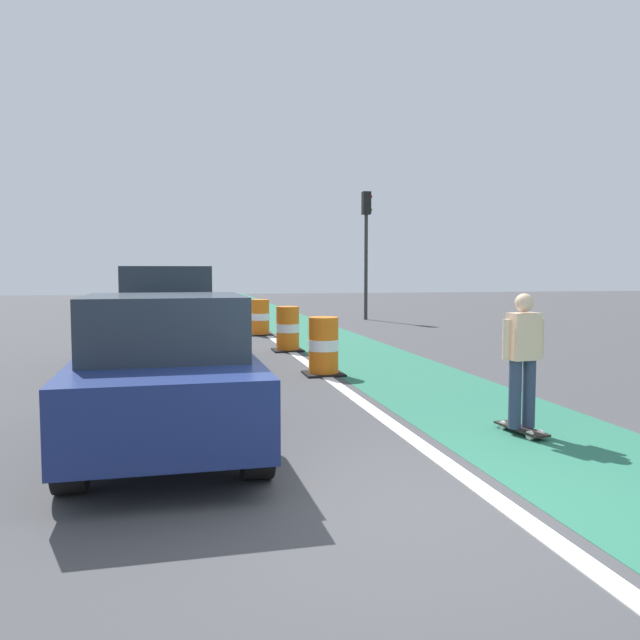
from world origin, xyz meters
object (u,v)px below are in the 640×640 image
(parked_sedan_nearest, at_px, (165,374))
(traffic_barrel_mid, at_px, (288,329))
(skateboarder_on_lane, at_px, (523,359))
(traffic_barrel_front, at_px, (323,347))
(traffic_light_corner, at_px, (366,232))
(parked_suv_second, at_px, (168,317))
(traffic_barrel_back, at_px, (260,318))

(parked_sedan_nearest, height_order, traffic_barrel_mid, parked_sedan_nearest)
(parked_sedan_nearest, distance_m, traffic_barrel_mid, 8.68)
(skateboarder_on_lane, height_order, traffic_barrel_front, skateboarder_on_lane)
(skateboarder_on_lane, bearing_deg, traffic_light_corner, 79.36)
(skateboarder_on_lane, distance_m, traffic_light_corner, 18.33)
(skateboarder_on_lane, xyz_separation_m, parked_suv_second, (-4.21, 6.26, 0.12))
(parked_sedan_nearest, relative_size, traffic_barrel_back, 3.80)
(traffic_barrel_front, bearing_deg, traffic_barrel_back, 91.84)
(parked_sedan_nearest, xyz_separation_m, traffic_barrel_back, (2.54, 12.21, -0.30))
(traffic_barrel_mid, distance_m, traffic_light_corner, 10.90)
(skateboarder_on_lane, height_order, parked_suv_second, parked_suv_second)
(traffic_barrel_front, relative_size, traffic_barrel_back, 1.00)
(parked_suv_second, height_order, traffic_barrel_front, parked_suv_second)
(traffic_barrel_back, xyz_separation_m, traffic_light_corner, (4.95, 5.37, 2.97))
(traffic_barrel_back, bearing_deg, traffic_barrel_mid, -87.34)
(skateboarder_on_lane, bearing_deg, parked_sedan_nearest, 176.41)
(parked_suv_second, bearing_deg, traffic_barrel_back, 67.18)
(traffic_barrel_front, height_order, traffic_barrel_mid, same)
(parked_sedan_nearest, distance_m, parked_suv_second, 6.00)
(parked_sedan_nearest, xyz_separation_m, traffic_barrel_front, (2.79, 4.53, -0.30))
(traffic_barrel_mid, distance_m, traffic_barrel_back, 3.98)
(parked_sedan_nearest, bearing_deg, traffic_light_corner, 66.92)
(traffic_barrel_back, relative_size, traffic_light_corner, 0.21)
(traffic_barrel_front, xyz_separation_m, traffic_barrel_mid, (-0.06, 3.70, 0.00))
(traffic_barrel_mid, bearing_deg, skateboarder_on_lane, -80.57)
(traffic_light_corner, bearing_deg, traffic_barrel_mid, -117.00)
(traffic_barrel_mid, bearing_deg, traffic_light_corner, 63.00)
(traffic_barrel_mid, bearing_deg, traffic_barrel_front, -89.05)
(skateboarder_on_lane, relative_size, traffic_barrel_front, 1.55)
(traffic_light_corner, bearing_deg, skateboarder_on_lane, -100.64)
(traffic_barrel_front, bearing_deg, parked_sedan_nearest, -121.61)
(parked_suv_second, distance_m, traffic_barrel_mid, 3.62)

